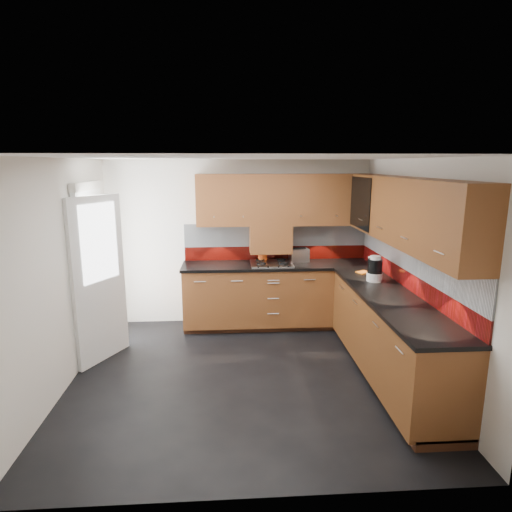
{
  "coord_description": "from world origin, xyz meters",
  "views": [
    {
      "loc": [
        -0.16,
        -4.41,
        2.34
      ],
      "look_at": [
        0.17,
        0.65,
        1.24
      ],
      "focal_mm": 30.0,
      "sensor_mm": 36.0,
      "label": 1
    }
  ],
  "objects": [
    {
      "name": "room",
      "position": [
        0.0,
        0.0,
        1.5
      ],
      "size": [
        4.0,
        3.8,
        2.64
      ],
      "color": "black"
    },
    {
      "name": "base_cabinets",
      "position": [
        1.07,
        0.72,
        0.44
      ],
      "size": [
        2.7,
        3.2,
        0.95
      ],
      "color": "brown",
      "rests_on": "room"
    },
    {
      "name": "countertop",
      "position": [
        1.05,
        0.7,
        0.92
      ],
      "size": [
        2.72,
        3.22,
        0.04
      ],
      "color": "black",
      "rests_on": "base_cabinets"
    },
    {
      "name": "backsplash",
      "position": [
        1.28,
        0.93,
        1.21
      ],
      "size": [
        2.7,
        3.2,
        0.54
      ],
      "color": "#6B0F09",
      "rests_on": "countertop"
    },
    {
      "name": "upper_cabinets",
      "position": [
        1.23,
        0.78,
        1.84
      ],
      "size": [
        2.5,
        3.2,
        0.72
      ],
      "color": "brown",
      "rests_on": "room"
    },
    {
      "name": "extractor_hood",
      "position": [
        0.45,
        1.64,
        1.28
      ],
      "size": [
        0.6,
        0.33,
        0.4
      ],
      "primitive_type": "cube",
      "color": "brown",
      "rests_on": "room"
    },
    {
      "name": "glass_cabinet",
      "position": [
        1.71,
        1.07,
        1.87
      ],
      "size": [
        0.32,
        0.8,
        0.66
      ],
      "color": "black",
      "rests_on": "room"
    },
    {
      "name": "back_door",
      "position": [
        -1.78,
        0.75,
        1.03
      ],
      "size": [
        0.42,
        1.19,
        2.04
      ],
      "color": "white",
      "rests_on": "room"
    },
    {
      "name": "gas_hob",
      "position": [
        0.45,
        1.47,
        0.96
      ],
      "size": [
        0.59,
        0.52,
        0.05
      ],
      "color": "silver",
      "rests_on": "countertop"
    },
    {
      "name": "utensil_pot",
      "position": [
        0.34,
        1.68,
        1.04
      ],
      "size": [
        0.13,
        0.13,
        0.47
      ],
      "color": "#EA5216",
      "rests_on": "countertop"
    },
    {
      "name": "toaster",
      "position": [
        0.87,
        1.62,
        1.04
      ],
      "size": [
        0.3,
        0.21,
        0.2
      ],
      "color": "silver",
      "rests_on": "countertop"
    },
    {
      "name": "food_processor",
      "position": [
        1.61,
        0.51,
        1.08
      ],
      "size": [
        0.19,
        0.19,
        0.31
      ],
      "color": "white",
      "rests_on": "countertop"
    },
    {
      "name": "paper_towel",
      "position": [
        1.64,
        0.66,
        1.07
      ],
      "size": [
        0.16,
        0.16,
        0.26
      ],
      "primitive_type": "cylinder",
      "rotation": [
        0.0,
        0.0,
        -0.31
      ],
      "color": "white",
      "rests_on": "countertop"
    },
    {
      "name": "orange_cloth",
      "position": [
        1.6,
        0.9,
        0.95
      ],
      "size": [
        0.19,
        0.18,
        0.02
      ],
      "primitive_type": "cube",
      "rotation": [
        0.0,
        0.0,
        0.41
      ],
      "color": "orange",
      "rests_on": "countertop"
    }
  ]
}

